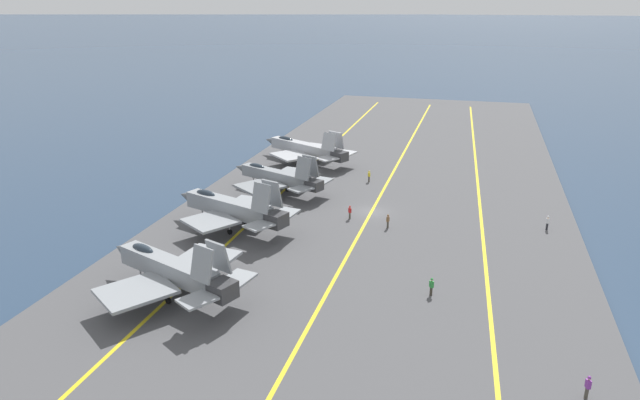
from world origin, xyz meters
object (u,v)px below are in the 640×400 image
object	(u,v)px
parked_jet_second	(231,208)
parked_jet_third	(278,177)
crew_green_vest	(431,286)
crew_purple_vest	(588,386)
parked_jet_nearest	(171,269)
parked_jet_fourth	(305,148)
crew_red_vest	(350,212)
crew_yellow_vest	(369,176)
crew_white_vest	(548,222)
crew_brown_vest	(388,221)

from	to	relation	value
parked_jet_second	parked_jet_third	world-z (taller)	parked_jet_second
crew_green_vest	crew_purple_vest	bearing A→B (deg)	-135.55
parked_jet_nearest	crew_green_vest	xyz separation A→B (m)	(6.12, -21.99, -1.63)
crew_purple_vest	parked_jet_fourth	bearing A→B (deg)	34.61
parked_jet_fourth	crew_green_vest	size ratio (longest dim) A/B	10.09
parked_jet_fourth	crew_red_vest	size ratio (longest dim) A/B	10.30
crew_yellow_vest	parked_jet_second	bearing A→B (deg)	151.81
parked_jet_nearest	crew_green_vest	world-z (taller)	parked_jet_nearest
crew_yellow_vest	crew_white_vest	bearing A→B (deg)	-118.27
crew_yellow_vest	crew_brown_vest	distance (m)	17.52
crew_purple_vest	crew_brown_vest	bearing A→B (deg)	33.76
parked_jet_second	parked_jet_fourth	bearing A→B (deg)	0.55
parked_jet_nearest	crew_purple_vest	distance (m)	33.51
crew_white_vest	crew_brown_vest	world-z (taller)	crew_white_vest
crew_yellow_vest	crew_red_vest	bearing A→B (deg)	-177.84
crew_brown_vest	parked_jet_third	bearing A→B (deg)	61.86
parked_jet_fourth	crew_red_vest	xyz separation A→B (m)	(-22.65, -12.51, -1.35)
crew_red_vest	crew_purple_vest	distance (m)	35.32
parked_jet_third	crew_purple_vest	size ratio (longest dim) A/B	8.72
parked_jet_third	crew_brown_vest	size ratio (longest dim) A/B	9.05
crew_yellow_vest	crew_purple_vest	bearing A→B (deg)	-151.92
crew_white_vest	parked_jet_fourth	bearing A→B (deg)	60.18
parked_jet_second	crew_brown_vest	distance (m)	17.88
parked_jet_nearest	crew_green_vest	size ratio (longest dim) A/B	9.10
parked_jet_nearest	crew_red_vest	bearing A→B (deg)	-26.09
crew_brown_vest	parked_jet_fourth	bearing A→B (deg)	35.49
parked_jet_fourth	crew_brown_vest	bearing A→B (deg)	-144.51
parked_jet_fourth	crew_yellow_vest	distance (m)	14.25
crew_brown_vest	crew_yellow_vest	bearing A→B (deg)	17.95
parked_jet_nearest	crew_yellow_vest	size ratio (longest dim) A/B	9.21
parked_jet_second	crew_purple_vest	bearing A→B (deg)	-121.17
crew_white_vest	crew_brown_vest	size ratio (longest dim) A/B	1.01
crew_white_vest	crew_purple_vest	size ratio (longest dim) A/B	0.97
crew_white_vest	parked_jet_nearest	bearing A→B (deg)	126.93
crew_green_vest	parked_jet_nearest	bearing A→B (deg)	105.55
parked_jet_third	crew_brown_vest	distance (m)	18.59
crew_white_vest	crew_purple_vest	distance (m)	30.21
parked_jet_third	crew_red_vest	xyz separation A→B (m)	(-7.08, -11.52, -1.32)
parked_jet_third	parked_jet_fourth	world-z (taller)	parked_jet_third
crew_green_vest	parked_jet_second	bearing A→B (deg)	67.81
crew_yellow_vest	crew_brown_vest	bearing A→B (deg)	-162.05
parked_jet_third	crew_yellow_vest	bearing A→B (deg)	-54.12
parked_jet_nearest	parked_jet_fourth	bearing A→B (deg)	1.98
crew_red_vest	crew_purple_vest	world-z (taller)	crew_purple_vest
parked_jet_third	parked_jet_fourth	bearing A→B (deg)	3.64
crew_brown_vest	crew_green_vest	bearing A→B (deg)	-156.92
crew_white_vest	crew_brown_vest	xyz separation A→B (m)	(-4.34, 17.53, -0.01)
parked_jet_third	crew_red_vest	distance (m)	13.58
parked_jet_nearest	crew_white_vest	bearing A→B (deg)	-53.07
parked_jet_nearest	crew_brown_vest	world-z (taller)	parked_jet_nearest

